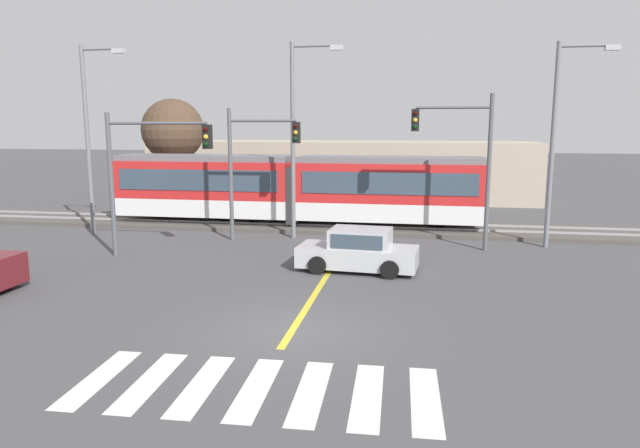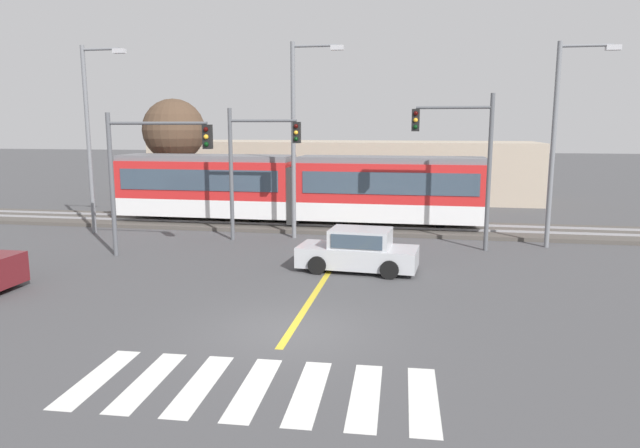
% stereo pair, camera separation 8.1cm
% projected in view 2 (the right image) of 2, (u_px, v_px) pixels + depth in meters
% --- Properties ---
extents(ground_plane, '(200.00, 200.00, 0.00)m').
position_uv_depth(ground_plane, '(290.00, 331.00, 14.33)').
color(ground_plane, '#474749').
extents(track_bed, '(120.00, 4.00, 0.18)m').
position_uv_depth(track_bed, '(357.00, 227.00, 28.63)').
color(track_bed, '#4C4742').
rests_on(track_bed, ground).
extents(rail_near, '(120.00, 0.08, 0.10)m').
position_uv_depth(rail_near, '(355.00, 226.00, 27.91)').
color(rail_near, '#939399').
rests_on(rail_near, track_bed).
extents(rail_far, '(120.00, 0.08, 0.10)m').
position_uv_depth(rail_far, '(359.00, 222.00, 29.31)').
color(rail_far, '#939399').
rests_on(rail_far, track_bed).
extents(light_rail_tram, '(18.50, 2.64, 3.43)m').
position_uv_depth(light_rail_tram, '(296.00, 187.00, 28.84)').
color(light_rail_tram, silver).
rests_on(light_rail_tram, track_bed).
extents(crosswalk_stripe_0, '(0.66, 2.82, 0.01)m').
position_uv_depth(crosswalk_stripe_0, '(97.00, 378.00, 11.69)').
color(crosswalk_stripe_0, silver).
rests_on(crosswalk_stripe_0, ground).
extents(crosswalk_stripe_1, '(0.66, 2.82, 0.01)m').
position_uv_depth(crosswalk_stripe_1, '(148.00, 381.00, 11.54)').
color(crosswalk_stripe_1, silver).
rests_on(crosswalk_stripe_1, ground).
extents(crosswalk_stripe_2, '(0.66, 2.82, 0.01)m').
position_uv_depth(crosswalk_stripe_2, '(200.00, 384.00, 11.39)').
color(crosswalk_stripe_2, silver).
rests_on(crosswalk_stripe_2, ground).
extents(crosswalk_stripe_3, '(0.66, 2.82, 0.01)m').
position_uv_depth(crosswalk_stripe_3, '(254.00, 388.00, 11.23)').
color(crosswalk_stripe_3, silver).
rests_on(crosswalk_stripe_3, ground).
extents(crosswalk_stripe_4, '(0.66, 2.82, 0.01)m').
position_uv_depth(crosswalk_stripe_4, '(309.00, 392.00, 11.08)').
color(crosswalk_stripe_4, silver).
rests_on(crosswalk_stripe_4, ground).
extents(crosswalk_stripe_5, '(0.66, 2.82, 0.01)m').
position_uv_depth(crosswalk_stripe_5, '(365.00, 395.00, 10.92)').
color(crosswalk_stripe_5, silver).
rests_on(crosswalk_stripe_5, ground).
extents(crosswalk_stripe_6, '(0.66, 2.82, 0.01)m').
position_uv_depth(crosswalk_stripe_6, '(423.00, 399.00, 10.77)').
color(crosswalk_stripe_6, silver).
rests_on(crosswalk_stripe_6, ground).
extents(lane_centre_line, '(0.20, 13.96, 0.01)m').
position_uv_depth(lane_centre_line, '(328.00, 273.00, 19.94)').
color(lane_centre_line, gold).
rests_on(lane_centre_line, ground).
extents(sedan_crossing, '(4.32, 2.16, 1.52)m').
position_uv_depth(sedan_crossing, '(358.00, 251.00, 20.23)').
color(sedan_crossing, '#B7BABF').
rests_on(sedan_crossing, ground).
extents(traffic_light_far_left, '(3.25, 0.38, 5.86)m').
position_uv_depth(traffic_light_far_left, '(254.00, 156.00, 24.98)').
color(traffic_light_far_left, '#515459').
rests_on(traffic_light_far_left, ground).
extents(traffic_light_far_right, '(3.25, 0.38, 6.38)m').
position_uv_depth(traffic_light_far_right, '(464.00, 150.00, 23.11)').
color(traffic_light_far_right, '#515459').
rests_on(traffic_light_far_right, ground).
extents(traffic_light_mid_left, '(4.25, 0.38, 5.60)m').
position_uv_depth(traffic_light_mid_left, '(146.00, 161.00, 21.80)').
color(traffic_light_mid_left, '#515459').
rests_on(traffic_light_mid_left, ground).
extents(street_lamp_west, '(2.21, 0.28, 8.73)m').
position_uv_depth(street_lamp_west, '(92.00, 129.00, 26.59)').
color(street_lamp_west, slate).
rests_on(street_lamp_west, ground).
extents(street_lamp_centre, '(2.35, 0.28, 8.72)m').
position_uv_depth(street_lamp_centre, '(298.00, 129.00, 25.41)').
color(street_lamp_centre, slate).
rests_on(street_lamp_centre, ground).
extents(street_lamp_east, '(2.38, 0.28, 8.45)m').
position_uv_depth(street_lamp_east, '(560.00, 133.00, 23.39)').
color(street_lamp_east, slate).
rests_on(street_lamp_east, ground).
extents(bare_tree_far_west, '(3.62, 3.62, 6.66)m').
position_uv_depth(bare_tree_far_west, '(174.00, 130.00, 33.31)').
color(bare_tree_far_west, brown).
rests_on(bare_tree_far_west, ground).
extents(building_backdrop_far, '(26.59, 6.00, 4.01)m').
position_uv_depth(building_backdrop_far, '(341.00, 170.00, 40.37)').
color(building_backdrop_far, tan).
rests_on(building_backdrop_far, ground).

